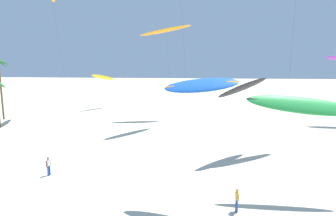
% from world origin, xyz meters
% --- Properties ---
extents(flying_kite_3, '(7.92, 8.53, 7.85)m').
position_xyz_m(flying_kite_3, '(7.76, 24.62, 6.82)').
color(flying_kite_3, green).
rests_on(flying_kite_3, ground).
extents(flying_kite_4, '(6.64, 11.42, 8.44)m').
position_xyz_m(flying_kite_4, '(5.14, 33.42, 7.23)').
color(flying_kite_4, black).
rests_on(flying_kite_4, ground).
extents(flying_kite_7, '(8.51, 8.84, 15.77)m').
position_xyz_m(flying_kite_7, '(-4.46, 52.70, 14.54)').
color(flying_kite_7, orange).
rests_on(flying_kite_7, ground).
extents(flying_kite_8, '(4.57, 9.78, 7.31)m').
position_xyz_m(flying_kite_8, '(-17.80, 60.85, 6.28)').
color(flying_kite_8, yellow).
rests_on(flying_kite_8, ground).
extents(flying_kite_9, '(5.91, 4.67, 9.12)m').
position_xyz_m(flying_kite_9, '(0.51, 23.10, 8.32)').
color(flying_kite_9, blue).
rests_on(flying_kite_9, ground).
extents(person_near_left, '(0.31, 0.47, 1.66)m').
position_xyz_m(person_near_left, '(-12.35, 26.80, 0.91)').
color(person_near_left, '#284CA3').
rests_on(person_near_left, ground).
extents(person_near_right, '(0.24, 0.51, 1.65)m').
position_xyz_m(person_near_right, '(3.02, 21.95, 0.91)').
color(person_near_right, '#284CA3').
rests_on(person_near_right, ground).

